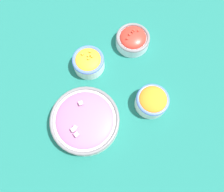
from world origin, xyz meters
TOP-DOWN VIEW (x-y plane):
  - ground_plane at (0.00, 0.00)m, footprint 3.00×3.00m
  - bowl_squash at (-0.00, 0.15)m, footprint 0.11×0.11m
  - bowl_carrots at (0.10, -0.09)m, footprint 0.11×0.11m
  - bowl_red_onion at (-0.12, -0.02)m, footprint 0.23×0.23m
  - bowl_cherry_tomatoes at (0.19, 0.14)m, footprint 0.13×0.13m

SIDE VIEW (x-z plane):
  - ground_plane at x=0.00m, z-range 0.00..0.00m
  - bowl_cherry_tomatoes at x=0.19m, z-range 0.00..0.06m
  - bowl_red_onion at x=-0.12m, z-range 0.00..0.07m
  - bowl_squash at x=0.00m, z-range 0.00..0.07m
  - bowl_carrots at x=0.10m, z-range 0.00..0.07m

